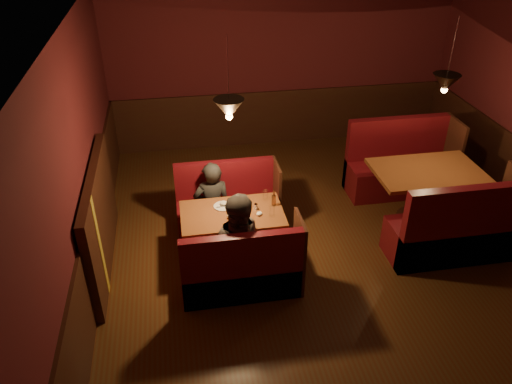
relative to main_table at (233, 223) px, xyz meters
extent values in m
cube|color=#51361C|center=(1.31, -0.23, -0.53)|extent=(6.00, 7.00, 0.01)
cube|color=black|center=(1.31, -0.23, 2.38)|extent=(6.00, 7.00, 0.01)
cube|color=#4F171B|center=(1.31, 3.27, 0.93)|extent=(6.00, 0.01, 2.90)
cube|color=#4F171B|center=(-1.70, -0.23, 0.93)|extent=(0.01, 7.00, 2.90)
cube|color=#371712|center=(1.31, 3.25, -0.02)|extent=(6.00, 0.04, 1.00)
cube|color=#371712|center=(-1.67, -0.23, -0.02)|extent=(0.04, 7.00, 1.00)
cube|color=#371712|center=(-1.61, 0.17, 0.13)|extent=(0.10, 2.20, 1.30)
cube|color=gold|center=(-1.56, -0.38, 0.13)|extent=(0.01, 0.12, 1.30)
cylinder|color=#333333|center=(-0.01, 0.00, 1.93)|extent=(0.01, 0.01, 0.80)
cone|color=black|center=(-0.01, 0.00, 1.53)|extent=(0.34, 0.34, 0.22)
sphere|color=#FFBF72|center=(-0.01, 0.00, 1.44)|extent=(0.08, 0.08, 0.08)
cylinder|color=#333333|center=(2.73, 0.37, 1.93)|extent=(0.01, 0.01, 0.80)
cone|color=black|center=(2.73, 0.37, 1.53)|extent=(0.34, 0.34, 0.22)
sphere|color=#FFBF72|center=(2.73, 0.37, 1.44)|extent=(0.08, 0.08, 0.08)
cube|color=brown|center=(-0.01, 0.00, 0.13)|extent=(1.27, 0.77, 0.05)
cylinder|color=#371712|center=(-0.01, 0.00, -0.21)|extent=(0.13, 0.13, 0.64)
cylinder|color=#371712|center=(-0.01, 0.00, -0.51)|extent=(0.51, 0.51, 0.04)
cylinder|color=silver|center=(0.06, -0.09, 0.16)|extent=(0.25, 0.25, 0.02)
cube|color=black|center=(0.00, -0.10, 0.19)|extent=(0.08, 0.07, 0.03)
ellipsoid|color=silver|center=(-0.06, -0.12, 0.20)|extent=(0.06, 0.06, 0.05)
cube|color=tan|center=(0.12, -0.16, 0.19)|extent=(0.08, 0.07, 0.03)
cylinder|color=silver|center=(0.02, -0.14, 0.18)|extent=(0.09, 0.09, 0.01)
cylinder|color=silver|center=(-0.11, 0.15, 0.16)|extent=(0.24, 0.24, 0.01)
ellipsoid|color=beige|center=(-0.10, 0.18, 0.19)|extent=(0.09, 0.09, 0.05)
cube|color=silver|center=(-0.10, 0.13, 0.17)|extent=(0.18, 0.03, 0.00)
cylinder|color=white|center=(0.29, 0.02, 0.19)|extent=(0.05, 0.05, 0.08)
cylinder|color=white|center=(0.45, 0.23, 0.22)|extent=(0.07, 0.07, 0.14)
cylinder|color=white|center=(0.46, -0.16, 0.22)|extent=(0.07, 0.07, 0.14)
cylinder|color=#47230F|center=(0.53, 0.07, 0.23)|extent=(0.05, 0.05, 0.15)
cylinder|color=#47230F|center=(0.53, 0.07, 0.33)|extent=(0.02, 0.02, 0.06)
ellipsoid|color=white|center=(0.31, -0.11, 0.18)|extent=(0.10, 0.10, 0.04)
cube|color=#581017|center=(-0.01, 0.66, -0.32)|extent=(1.36, 0.50, 0.41)
cube|color=#581017|center=(-0.01, 0.85, -0.05)|extent=(1.36, 0.11, 0.95)
cube|color=#371712|center=(0.68, 0.66, -0.05)|extent=(0.04, 0.50, 0.95)
cube|color=#581017|center=(-0.01, -0.66, -0.32)|extent=(1.36, 0.50, 0.41)
cube|color=#581017|center=(-0.01, -0.85, -0.05)|extent=(1.36, 0.11, 0.95)
cube|color=#371712|center=(0.68, -0.66, -0.05)|extent=(0.04, 0.50, 0.95)
cube|color=brown|center=(2.73, 0.37, 0.27)|extent=(1.46, 0.94, 0.06)
cylinder|color=#371712|center=(2.73, 0.37, -0.14)|extent=(0.15, 0.15, 0.77)
cylinder|color=#371712|center=(2.73, 0.37, -0.50)|extent=(0.62, 0.62, 0.04)
cube|color=#581017|center=(2.73, 1.17, -0.28)|extent=(1.57, 0.61, 0.50)
cube|color=#581017|center=(2.73, 1.41, 0.05)|extent=(1.57, 0.13, 1.16)
cube|color=#371712|center=(3.54, 1.17, 0.05)|extent=(0.04, 0.61, 1.16)
cube|color=#581017|center=(2.73, -0.42, -0.28)|extent=(1.57, 0.61, 0.50)
cube|color=#581017|center=(2.73, -0.66, 0.05)|extent=(1.57, 0.13, 1.16)
cube|color=#371712|center=(3.54, -0.42, 0.05)|extent=(0.04, 0.61, 1.16)
imported|color=#252525|center=(-0.21, 0.62, 0.18)|extent=(0.53, 0.37, 1.42)
imported|color=#3C3632|center=(0.04, -0.57, 0.27)|extent=(0.78, 0.62, 1.59)
camera|label=1|loc=(-0.59, -5.09, 3.60)|focal=35.00mm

